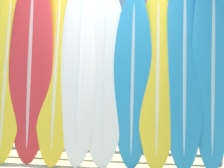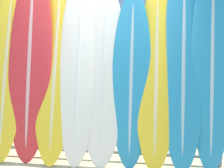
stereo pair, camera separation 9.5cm
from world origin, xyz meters
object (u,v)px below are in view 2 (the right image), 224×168
(surfboard_slot_3, at_px, (79,61))
(person_near_water, at_px, (197,53))
(surfboard_rack, at_px, (104,126))
(surfboard_slot_1, at_px, (30,63))
(surfboard_slot_5, at_px, (131,78))
(surfboard_slot_6, at_px, (156,76))
(surfboard_slot_7, at_px, (183,65))
(surfboard_slot_0, at_px, (6,70))
(person_far_left, at_px, (67,57))
(surfboard_slot_4, at_px, (103,75))
(surfboard_slot_8, at_px, (212,61))
(person_mid_beach, at_px, (104,52))
(surfboard_slot_2, at_px, (55,68))

(surfboard_slot_3, distance_m, person_near_water, 6.82)
(surfboard_rack, height_order, surfboard_slot_1, surfboard_slot_1)
(surfboard_slot_5, distance_m, surfboard_slot_6, 0.31)
(surfboard_slot_7, bearing_deg, surfboard_slot_6, -174.23)
(surfboard_slot_5, height_order, surfboard_slot_7, surfboard_slot_7)
(surfboard_slot_0, xyz_separation_m, person_far_left, (-0.34, 4.27, -0.22))
(person_near_water, bearing_deg, surfboard_slot_3, -169.55)
(surfboard_slot_3, height_order, surfboard_slot_4, surfboard_slot_3)
(surfboard_rack, distance_m, person_near_water, 6.81)
(surfboard_slot_0, bearing_deg, surfboard_slot_5, -1.52)
(surfboard_slot_4, distance_m, person_far_left, 4.60)
(surfboard_slot_4, bearing_deg, person_far_left, 111.03)
(surfboard_slot_4, distance_m, surfboard_slot_5, 0.36)
(surfboard_slot_8, height_order, person_far_left, surfboard_slot_8)
(surfboard_slot_3, relative_size, person_mid_beach, 1.55)
(surfboard_slot_3, bearing_deg, surfboard_slot_0, -178.34)
(person_near_water, bearing_deg, surfboard_slot_8, -155.61)
(surfboard_slot_2, bearing_deg, surfboard_rack, -7.35)
(surfboard_slot_0, relative_size, surfboard_slot_7, 0.92)
(surfboard_slot_4, distance_m, surfboard_slot_8, 1.34)
(person_far_left, bearing_deg, person_near_water, 110.46)
(person_near_water, bearing_deg, surfboard_slot_5, -163.88)
(person_mid_beach, bearing_deg, person_near_water, -41.51)
(person_far_left, bearing_deg, surfboard_slot_1, -0.41)
(surfboard_slot_1, relative_size, surfboard_slot_5, 1.16)
(surfboard_slot_0, distance_m, surfboard_slot_1, 0.36)
(surfboard_slot_1, bearing_deg, person_near_water, 64.70)
(surfboard_rack, relative_size, surfboard_slot_8, 1.13)
(surfboard_rack, distance_m, surfboard_slot_5, 0.72)
(surfboard_slot_2, distance_m, surfboard_slot_8, 1.97)
(person_far_left, bearing_deg, person_mid_beach, 152.60)
(surfboard_rack, xyz_separation_m, surfboard_slot_8, (1.31, 0.08, 0.85))
(surfboard_slot_0, distance_m, person_near_water, 7.25)
(surfboard_slot_5, relative_size, surfboard_slot_8, 0.83)
(surfboard_slot_1, bearing_deg, surfboard_slot_2, 2.94)
(person_near_water, bearing_deg, surfboard_slot_6, -161.35)
(surfboard_rack, height_order, surfboard_slot_2, surfboard_slot_2)
(surfboard_slot_1, bearing_deg, surfboard_rack, -3.89)
(surfboard_slot_7, bearing_deg, surfboard_slot_8, -0.93)
(person_mid_beach, bearing_deg, surfboard_rack, -124.07)
(surfboard_slot_1, height_order, person_near_water, surfboard_slot_1)
(surfboard_slot_5, distance_m, person_near_water, 6.68)
(surfboard_slot_3, relative_size, surfboard_slot_7, 1.03)
(surfboard_rack, xyz_separation_m, surfboard_slot_1, (-0.98, 0.07, 0.80))
(surfboard_slot_4, height_order, surfboard_slot_5, surfboard_slot_4)
(surfboard_rack, height_order, surfboard_slot_8, surfboard_slot_8)
(person_far_left, bearing_deg, surfboard_slot_5, 15.46)
(surfboard_rack, height_order, surfboard_slot_0, surfboard_slot_0)
(surfboard_slot_6, xyz_separation_m, person_far_left, (-2.31, 4.29, -0.19))
(surfboard_slot_7, relative_size, person_far_left, 1.46)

